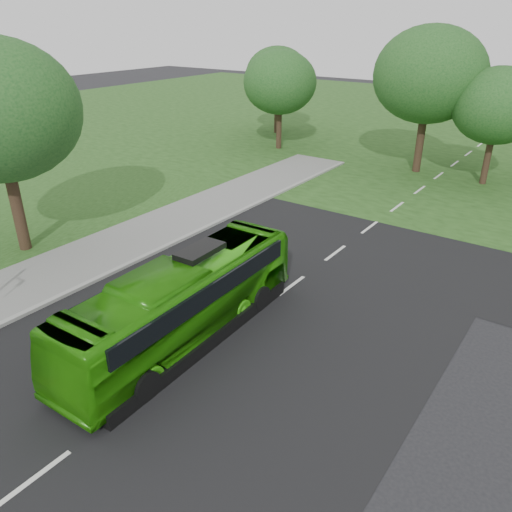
# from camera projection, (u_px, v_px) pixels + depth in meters

# --- Properties ---
(ground) EXTENTS (160.00, 160.00, 0.00)m
(ground) POSITION_uv_depth(u_px,v_px,m) (197.00, 357.00, 16.73)
(ground) COLOR black
(ground) RESTS_ON ground
(street_surfaces) EXTENTS (120.00, 120.00, 0.15)m
(street_surfaces) POSITION_uv_depth(u_px,v_px,m) (418.00, 186.00, 33.61)
(street_surfaces) COLOR black
(street_surfaces) RESTS_ON ground
(tree_park_a) EXTENTS (6.04, 6.04, 8.02)m
(tree_park_a) POSITION_uv_depth(u_px,v_px,m) (280.00, 82.00, 41.02)
(tree_park_a) COLOR black
(tree_park_a) RESTS_ON ground
(tree_park_b) EXTENTS (7.62, 7.62, 9.98)m
(tree_park_b) POSITION_uv_depth(u_px,v_px,m) (429.00, 75.00, 33.96)
(tree_park_b) COLOR black
(tree_park_b) RESTS_ON ground
(tree_park_c) EXTENTS (5.73, 5.73, 7.61)m
(tree_park_c) POSITION_uv_depth(u_px,v_px,m) (498.00, 106.00, 31.91)
(tree_park_c) COLOR black
(tree_park_c) RESTS_ON ground
(tree_park_f) EXTENTS (5.97, 5.97, 7.96)m
(tree_park_f) POSITION_uv_depth(u_px,v_px,m) (277.00, 75.00, 46.90)
(tree_park_f) COLOR black
(tree_park_f) RESTS_ON ground
(bus) EXTENTS (2.72, 10.38, 2.87)m
(bus) POSITION_uv_depth(u_px,v_px,m) (183.00, 302.00, 17.18)
(bus) COLOR #2B910D
(bus) RESTS_ON ground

